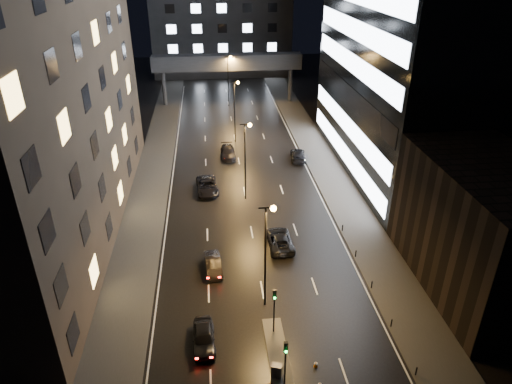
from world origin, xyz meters
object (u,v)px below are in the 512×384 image
at_px(car_away_a, 204,337).
at_px(car_toward_b, 298,155).
at_px(car_away_b, 213,264).
at_px(utility_cabinet, 277,370).
at_px(car_away_c, 207,186).
at_px(car_away_d, 228,152).
at_px(car_toward_a, 280,240).

relative_size(car_away_a, car_toward_b, 0.83).
distance_m(car_away_a, car_away_b, 9.67).
bearing_deg(utility_cabinet, car_away_c, 120.44).
relative_size(car_away_a, car_away_b, 1.02).
distance_m(car_away_d, car_toward_b, 10.75).
xyz_separation_m(car_toward_a, utility_cabinet, (-2.81, -16.96, -0.06)).
xyz_separation_m(car_away_b, car_toward_b, (13.47, 26.14, 0.06)).
bearing_deg(car_toward_a, car_away_d, -81.44).
xyz_separation_m(car_away_b, car_away_d, (2.95, 28.30, 0.06)).
xyz_separation_m(car_away_c, car_away_d, (3.33, 11.25, -0.04)).
distance_m(car_toward_a, car_toward_b, 23.49).
bearing_deg(car_away_d, car_away_c, -107.80).
distance_m(car_away_c, utility_cabinet, 30.86).
bearing_deg(car_away_a, utility_cabinet, -37.81).
bearing_deg(car_away_b, car_away_d, 78.78).
relative_size(car_away_d, car_toward_a, 0.95).
bearing_deg(car_away_b, car_away_c, 86.02).
bearing_deg(car_away_c, utility_cabinet, -85.14).
height_order(car_away_a, utility_cabinet, car_away_a).
bearing_deg(car_toward_b, car_away_d, -4.17).
bearing_deg(car_toward_b, car_away_a, 75.43).
height_order(car_away_c, utility_cabinet, car_away_c).
bearing_deg(utility_cabinet, car_toward_a, 102.14).
distance_m(car_away_c, car_toward_b, 16.58).
distance_m(car_away_a, car_toward_a, 15.46).
relative_size(car_toward_a, car_toward_b, 1.04).
distance_m(car_away_a, car_toward_b, 38.57).
xyz_separation_m(car_away_a, utility_cabinet, (5.34, -3.83, -0.04)).
bearing_deg(car_away_d, utility_cabinet, -89.35).
xyz_separation_m(car_away_a, car_toward_b, (14.44, 35.76, 0.02)).
bearing_deg(car_toward_b, car_toward_a, 81.90).
distance_m(car_away_a, car_away_d, 38.12).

